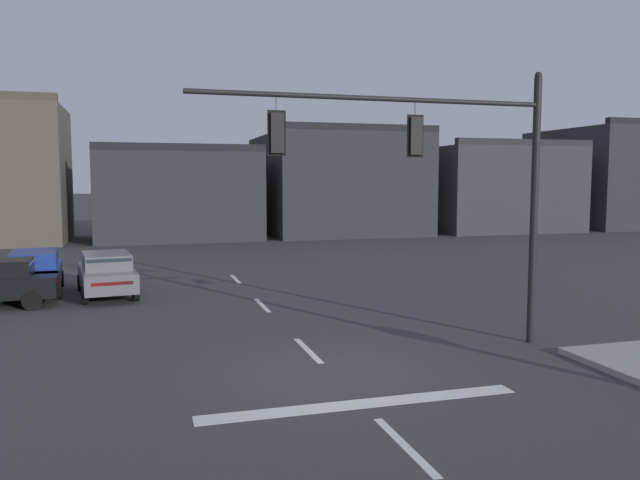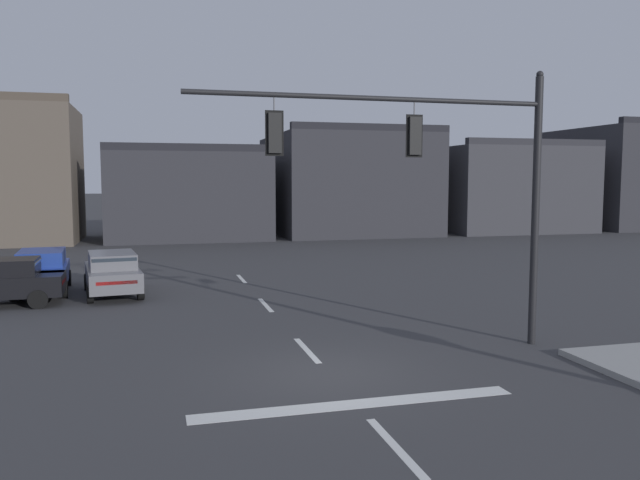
% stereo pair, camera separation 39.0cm
% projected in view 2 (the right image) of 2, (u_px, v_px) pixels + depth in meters
% --- Properties ---
extents(ground_plane, '(400.00, 400.00, 0.00)m').
position_uv_depth(ground_plane, '(328.00, 373.00, 14.06)').
color(ground_plane, '#353538').
extents(stop_bar_paint, '(6.40, 0.50, 0.01)m').
position_uv_depth(stop_bar_paint, '(356.00, 404.00, 12.13)').
color(stop_bar_paint, silver).
rests_on(stop_bar_paint, ground).
extents(lane_centreline, '(0.16, 26.40, 0.01)m').
position_uv_depth(lane_centreline, '(307.00, 350.00, 15.98)').
color(lane_centreline, silver).
rests_on(lane_centreline, ground).
extents(signal_mast_near_side, '(9.00, 0.38, 7.03)m').
position_uv_depth(signal_mast_near_side, '(443.00, 164.00, 15.52)').
color(signal_mast_near_side, black).
rests_on(signal_mast_near_side, ground).
extents(car_lot_nearside, '(2.17, 4.56, 1.61)m').
position_uv_depth(car_lot_nearside, '(42.00, 270.00, 24.12)').
color(car_lot_nearside, navy).
rests_on(car_lot_nearside, ground).
extents(car_lot_middle, '(2.34, 4.61, 1.61)m').
position_uv_depth(car_lot_middle, '(112.00, 272.00, 23.59)').
color(car_lot_middle, slate).
rests_on(car_lot_middle, ground).
extents(building_row, '(61.55, 13.39, 9.70)m').
position_uv_depth(building_row, '(416.00, 184.00, 52.72)').
color(building_row, brown).
rests_on(building_row, ground).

